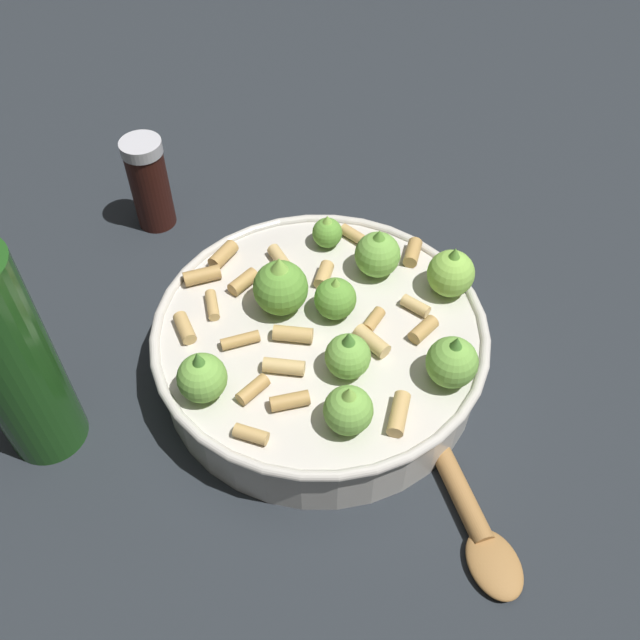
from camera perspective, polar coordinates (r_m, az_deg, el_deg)
name	(u,v)px	position (r m, az deg, el deg)	size (l,w,h in m)	color
ground_plane	(320,367)	(0.60, 0.00, -3.84)	(2.40, 2.40, 0.00)	#23282D
cooking_pan	(323,342)	(0.57, 0.21, -1.78)	(0.27, 0.27, 0.11)	beige
pepper_shaker	(149,183)	(0.71, -13.74, 10.77)	(0.04, 0.04, 0.10)	#33140F
olive_oil_bottle	(8,355)	(0.52, -24.06, -2.62)	(0.06, 0.06, 0.24)	#1E4C19
wooden_spoon	(446,463)	(0.55, 10.20, -11.37)	(0.08, 0.24, 0.02)	#9E703D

